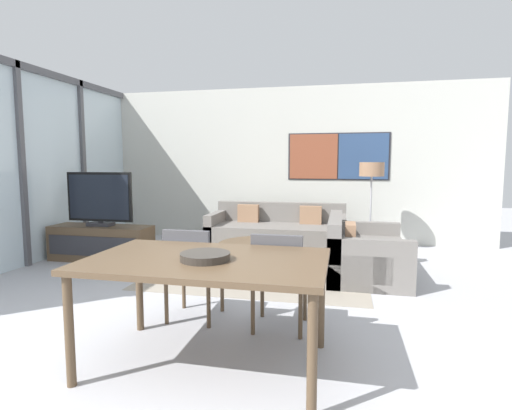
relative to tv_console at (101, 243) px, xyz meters
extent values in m
plane|color=#B2B2B7|center=(2.35, -3.16, -0.26)|extent=(24.00, 24.00, 0.00)
cube|color=silver|center=(2.35, 2.13, 1.14)|extent=(7.42, 0.06, 2.80)
cube|color=#2D2D33|center=(3.38, 2.09, 1.29)|extent=(1.77, 0.01, 0.83)
cube|color=brown|center=(2.95, 2.09, 1.29)|extent=(0.85, 0.02, 0.79)
cube|color=navy|center=(3.81, 2.09, 1.29)|extent=(0.85, 0.02, 0.79)
cube|color=silver|center=(-0.86, -0.51, 1.14)|extent=(0.02, 5.29, 2.80)
cube|color=#515156|center=(-0.83, -0.51, 2.49)|extent=(0.07, 5.29, 0.10)
cube|color=#515156|center=(-0.83, -0.51, 1.14)|extent=(0.07, 0.08, 2.80)
cube|color=#515156|center=(-0.83, 0.81, 1.14)|extent=(0.07, 0.08, 2.80)
cube|color=gray|center=(2.43, -0.20, -0.25)|extent=(2.75, 2.02, 0.01)
cube|color=brown|center=(0.00, 0.00, 0.00)|extent=(1.50, 0.47, 0.51)
cube|color=#2D2D33|center=(0.00, -0.24, 0.00)|extent=(1.38, 0.01, 0.28)
cube|color=#2D2D33|center=(0.00, 0.00, 0.28)|extent=(0.36, 0.20, 0.05)
cube|color=#2D2D33|center=(0.00, 0.00, 0.35)|extent=(0.06, 0.03, 0.08)
cube|color=black|center=(0.00, 0.00, 0.69)|extent=(1.03, 0.04, 0.72)
cube|color=black|center=(0.00, -0.02, 0.69)|extent=(0.96, 0.01, 0.65)
cube|color=slate|center=(2.43, 1.25, -0.05)|extent=(2.23, 0.96, 0.42)
cube|color=slate|center=(2.43, 1.64, 0.12)|extent=(2.23, 0.16, 0.75)
cube|color=slate|center=(1.38, 1.25, 0.04)|extent=(0.14, 0.96, 0.60)
cube|color=slate|center=(3.47, 1.25, 0.04)|extent=(0.14, 0.96, 0.60)
cube|color=#9E7556|center=(1.89, 1.46, 0.31)|extent=(0.36, 0.12, 0.30)
cube|color=#9E7556|center=(2.96, 1.46, 0.31)|extent=(0.36, 0.12, 0.30)
cube|color=slate|center=(3.79, -0.01, -0.05)|extent=(0.96, 1.46, 0.42)
cube|color=slate|center=(3.40, -0.01, 0.12)|extent=(0.16, 1.46, 0.75)
cube|color=slate|center=(3.79, -0.67, 0.04)|extent=(0.96, 0.14, 0.60)
cube|color=slate|center=(3.79, 0.65, 0.04)|extent=(0.96, 0.14, 0.60)
cube|color=#9E7556|center=(3.58, -0.34, 0.31)|extent=(0.12, 0.36, 0.30)
cylinder|color=brown|center=(2.43, -0.20, -0.24)|extent=(0.48, 0.48, 0.03)
cylinder|color=brown|center=(2.43, -0.20, -0.08)|extent=(0.19, 0.19, 0.36)
cylinder|color=brown|center=(2.43, -0.20, 0.12)|extent=(1.06, 1.06, 0.04)
cube|color=brown|center=(2.56, -2.60, 0.50)|extent=(1.66, 1.02, 0.04)
cylinder|color=brown|center=(1.79, -3.05, 0.11)|extent=(0.06, 0.06, 0.74)
cylinder|color=brown|center=(3.33, -3.05, 0.11)|extent=(0.06, 0.06, 0.74)
cylinder|color=brown|center=(1.79, -2.15, 0.11)|extent=(0.06, 0.06, 0.74)
cylinder|color=brown|center=(3.33, -2.15, 0.11)|extent=(0.06, 0.06, 0.74)
cube|color=#4C4C51|center=(2.16, -1.78, 0.19)|extent=(0.46, 0.46, 0.06)
cube|color=#4C4C51|center=(2.16, -1.99, 0.41)|extent=(0.42, 0.05, 0.38)
cylinder|color=brown|center=(1.96, -1.98, -0.05)|extent=(0.04, 0.04, 0.41)
cylinder|color=brown|center=(2.36, -1.98, -0.05)|extent=(0.04, 0.04, 0.41)
cylinder|color=brown|center=(1.96, -1.58, -0.05)|extent=(0.04, 0.04, 0.41)
cylinder|color=brown|center=(2.36, -1.58, -0.05)|extent=(0.04, 0.04, 0.41)
cube|color=#4C4C51|center=(2.96, -1.83, 0.19)|extent=(0.46, 0.46, 0.06)
cube|color=#4C4C51|center=(2.96, -2.04, 0.41)|extent=(0.42, 0.05, 0.38)
cylinder|color=brown|center=(2.76, -2.03, -0.05)|extent=(0.04, 0.04, 0.41)
cylinder|color=brown|center=(3.16, -2.03, -0.05)|extent=(0.04, 0.04, 0.41)
cylinder|color=brown|center=(2.76, -1.63, -0.05)|extent=(0.04, 0.04, 0.41)
cylinder|color=brown|center=(3.16, -1.63, -0.05)|extent=(0.04, 0.04, 0.41)
cylinder|color=#332D28|center=(2.57, -2.66, 0.55)|extent=(0.34, 0.34, 0.05)
torus|color=#332D28|center=(2.57, -2.66, 0.57)|extent=(0.34, 0.34, 0.02)
cylinder|color=#2D2D33|center=(3.92, 1.36, -0.24)|extent=(0.28, 0.28, 0.02)
cylinder|color=#B7B7BC|center=(3.92, 1.36, 0.37)|extent=(0.03, 0.03, 1.20)
cylinder|color=#9E7556|center=(3.92, 1.36, 1.08)|extent=(0.38, 0.38, 0.22)
camera|label=1|loc=(3.48, -5.18, 1.18)|focal=28.00mm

